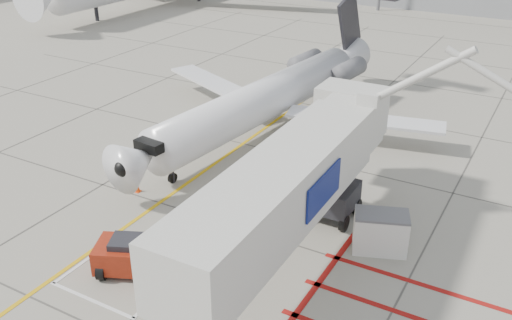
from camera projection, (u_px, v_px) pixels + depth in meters
The scene contains 8 objects.
ground_plane at pixel (182, 273), 22.79m from camera, with size 260.00×260.00×0.00m, color gray.
regional_jet at pixel (245, 87), 32.70m from camera, with size 21.24×26.78×7.02m, color silver, non-canonical shape.
jet_bridge at pixel (279, 204), 20.72m from camera, with size 8.37×17.67×7.07m, color silver, non-canonical shape.
pushback_tug at pixel (131, 254), 22.63m from camera, with size 2.71×1.70×1.58m, color maroon, non-canonical shape.
baggage_cart at pixel (277, 197), 27.14m from camera, with size 1.83×1.15×1.15m, color #535357, non-canonical shape.
ground_power_unit at pixel (380, 232), 23.90m from camera, with size 2.22×1.30×1.76m, color white, non-canonical shape.
cone_nose at pixel (137, 188), 28.72m from camera, with size 0.32×0.32×0.45m, color #F9440D.
cone_side at pixel (229, 212), 26.53m from camera, with size 0.35×0.35×0.49m, color #FB5A0D.
Camera 1 is at (11.64, -14.64, 14.09)m, focal length 40.00 mm.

